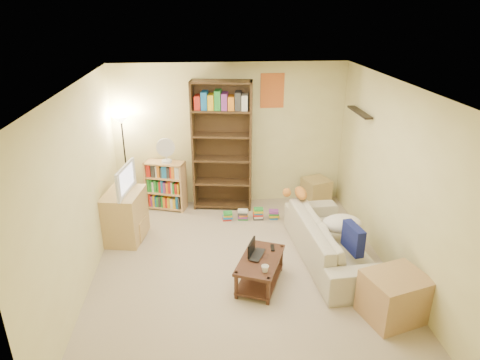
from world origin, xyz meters
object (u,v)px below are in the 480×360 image
object	(u,v)px
coffee_table	(260,268)
short_bookshelf	(166,186)
mug	(265,269)
floor_lamp	(123,136)
tv_stand	(125,216)
tall_bookshelf	(222,144)
sofa	(332,240)
tabby_cat	(298,193)
laptop	(261,256)
side_table	(316,192)
end_cabinet	(394,296)
desk_fan	(166,150)
television	(121,179)

from	to	relation	value
coffee_table	short_bookshelf	world-z (taller)	short_bookshelf
mug	floor_lamp	world-z (taller)	floor_lamp
short_bookshelf	coffee_table	bearing A→B (deg)	-42.37
short_bookshelf	floor_lamp	world-z (taller)	floor_lamp
mug	floor_lamp	distance (m)	3.47
tv_stand	tall_bookshelf	size ratio (longest dim) A/B	0.35
sofa	tabby_cat	distance (m)	0.93
tabby_cat	floor_lamp	bearing A→B (deg)	158.24
laptop	side_table	xyz separation A→B (m)	(1.31, 2.25, -0.15)
mug	tall_bookshelf	size ratio (longest dim) A/B	0.06
tall_bookshelf	short_bookshelf	distance (m)	1.25
tv_stand	tall_bookshelf	distance (m)	2.00
floor_lamp	tv_stand	bearing A→B (deg)	-84.46
coffee_table	laptop	world-z (taller)	laptop
end_cabinet	side_table	bearing A→B (deg)	92.31
mug	tv_stand	xyz separation A→B (m)	(-1.92, 1.64, -0.04)
mug	laptop	bearing A→B (deg)	91.05
floor_lamp	end_cabinet	xyz separation A→B (m)	(3.45, -3.14, -1.07)
tall_bookshelf	end_cabinet	world-z (taller)	tall_bookshelf
desk_fan	end_cabinet	bearing A→B (deg)	-48.12
coffee_table	tv_stand	size ratio (longest dim) A/B	1.25
laptop	end_cabinet	distance (m)	1.65
desk_fan	tall_bookshelf	bearing A→B (deg)	1.70
laptop	tv_stand	distance (m)	2.31
desk_fan	end_cabinet	world-z (taller)	desk_fan
tall_bookshelf	floor_lamp	distance (m)	1.65
side_table	laptop	bearing A→B (deg)	-120.29
laptop	mug	world-z (taller)	mug
coffee_table	short_bookshelf	distance (m)	2.72
television	end_cabinet	xyz separation A→B (m)	(3.35, -2.11, -0.71)
laptop	floor_lamp	xyz separation A→B (m)	(-2.01, 2.33, 0.96)
coffee_table	floor_lamp	distance (m)	3.30
tv_stand	tall_bookshelf	world-z (taller)	tall_bookshelf
desk_fan	side_table	bearing A→B (deg)	-0.28
short_bookshelf	tabby_cat	bearing A→B (deg)	-9.27
end_cabinet	television	bearing A→B (deg)	147.81
mug	floor_lamp	xyz separation A→B (m)	(-2.02, 2.67, 0.93)
tv_stand	desk_fan	xyz separation A→B (m)	(0.60, 0.96, 0.72)
coffee_table	floor_lamp	world-z (taller)	floor_lamp
mug	coffee_table	bearing A→B (deg)	93.82
sofa	side_table	distance (m)	1.82
side_table	television	bearing A→B (deg)	-163.59
tall_bookshelf	tv_stand	bearing A→B (deg)	-138.67
tabby_cat	mug	world-z (taller)	tabby_cat
laptop	tall_bookshelf	size ratio (longest dim) A/B	0.17
laptop	desk_fan	bearing A→B (deg)	54.65
tabby_cat	coffee_table	distance (m)	1.55
mug	floor_lamp	bearing A→B (deg)	127.09
tv_stand	tall_bookshelf	bearing A→B (deg)	42.88
television	end_cabinet	world-z (taller)	television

